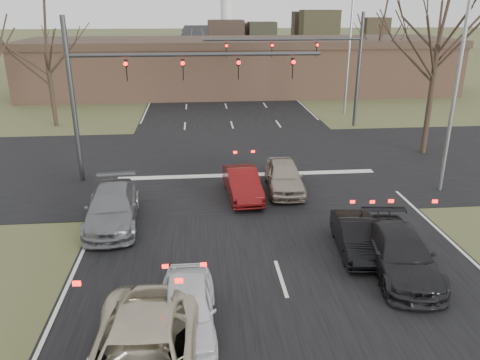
% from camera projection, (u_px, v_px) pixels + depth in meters
% --- Properties ---
extents(ground, '(360.00, 360.00, 0.00)m').
position_uv_depth(ground, '(300.00, 340.00, 12.50)').
color(ground, '#48532C').
rests_on(ground, ground).
extents(road_main, '(14.00, 300.00, 0.02)m').
position_uv_depth(road_main, '(213.00, 66.00, 68.44)').
color(road_main, black).
rests_on(road_main, ground).
extents(road_cross, '(200.00, 14.00, 0.02)m').
position_uv_depth(road_cross, '(244.00, 163.00, 26.48)').
color(road_cross, black).
rests_on(road_cross, ground).
extents(building, '(42.40, 10.40, 5.30)m').
position_uv_depth(building, '(241.00, 66.00, 47.17)').
color(building, '#865F48').
rests_on(building, ground).
extents(mast_arm_near, '(12.12, 0.24, 8.00)m').
position_uv_depth(mast_arm_near, '(140.00, 79.00, 22.39)').
color(mast_arm_near, '#383A3D').
rests_on(mast_arm_near, ground).
extents(mast_arm_far, '(11.12, 0.24, 8.00)m').
position_uv_depth(mast_arm_far, '(321.00, 57.00, 32.72)').
color(mast_arm_far, '#383A3D').
rests_on(mast_arm_far, ground).
extents(streetlight_right_near, '(2.34, 0.25, 10.00)m').
position_uv_depth(streetlight_right_near, '(454.00, 73.00, 20.63)').
color(streetlight_right_near, gray).
rests_on(streetlight_right_near, ground).
extents(streetlight_right_far, '(2.34, 0.25, 10.00)m').
position_uv_depth(streetlight_right_far, '(347.00, 44.00, 36.52)').
color(streetlight_right_far, gray).
rests_on(streetlight_right_far, ground).
extents(tree_left_far, '(5.70, 5.70, 9.50)m').
position_uv_depth(tree_left_far, '(42.00, 22.00, 32.11)').
color(tree_left_far, black).
rests_on(tree_left_far, ground).
extents(tree_right_far, '(5.40, 5.40, 9.00)m').
position_uv_depth(tree_right_far, '(381.00, 21.00, 43.99)').
color(tree_right_far, black).
rests_on(tree_right_far, ground).
extents(car_white_sedan, '(1.56, 3.88, 1.32)m').
position_uv_depth(car_white_sedan, '(187.00, 308.00, 12.75)').
color(car_white_sedan, silver).
rests_on(car_white_sedan, ground).
extents(car_black_hatch, '(1.63, 3.76, 1.20)m').
position_uv_depth(car_black_hatch, '(356.00, 236.00, 16.82)').
color(car_black_hatch, black).
rests_on(car_black_hatch, ground).
extents(car_charcoal_sedan, '(2.44, 4.96, 1.39)m').
position_uv_depth(car_charcoal_sedan, '(400.00, 253.00, 15.49)').
color(car_charcoal_sedan, black).
rests_on(car_charcoal_sedan, ground).
extents(car_grey_ahead, '(2.34, 5.09, 1.44)m').
position_uv_depth(car_grey_ahead, '(112.00, 207.00, 18.94)').
color(car_grey_ahead, slate).
rests_on(car_grey_ahead, ground).
extents(car_red_ahead, '(1.66, 4.09, 1.32)m').
position_uv_depth(car_red_ahead, '(242.00, 184.00, 21.63)').
color(car_red_ahead, '#5B0D0D').
rests_on(car_red_ahead, ground).
extents(car_silver_ahead, '(1.95, 4.31, 1.44)m').
position_uv_depth(car_silver_ahead, '(284.00, 176.00, 22.41)').
color(car_silver_ahead, gray).
rests_on(car_silver_ahead, ground).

